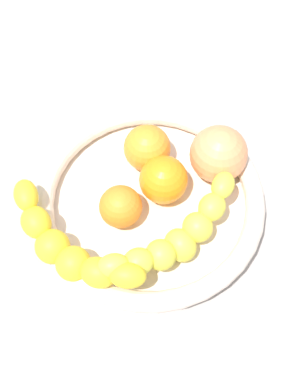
{
  "coord_description": "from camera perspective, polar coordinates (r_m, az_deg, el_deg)",
  "views": [
    {
      "loc": [
        28.89,
        -8.04,
        60.87
      ],
      "look_at": [
        0.0,
        0.0,
        8.21
      ],
      "focal_mm": 46.36,
      "sensor_mm": 36.0,
      "label": 1
    }
  ],
  "objects": [
    {
      "name": "banana_draped_right",
      "position": [
        0.58,
        3.2,
        -5.17
      ],
      "size": [
        10.34,
        19.1,
        6.08
      ],
      "color": "yellow",
      "rests_on": "fruit_bowl"
    },
    {
      "name": "fruit_bowl",
      "position": [
        0.63,
        0.0,
        -1.26
      ],
      "size": [
        28.96,
        28.96,
        4.67
      ],
      "color": "beige",
      "rests_on": "kitchen_counter"
    },
    {
      "name": "peach_blush",
      "position": [
        0.63,
        7.95,
        4.34
      ],
      "size": [
        7.4,
        7.4,
        7.4
      ],
      "primitive_type": "sphere",
      "color": "#F9975E",
      "rests_on": "fruit_bowl"
    },
    {
      "name": "banana_draped_left",
      "position": [
        0.58,
        -9.52,
        -6.32
      ],
      "size": [
        17.06,
        13.27,
        5.47
      ],
      "color": "yellow",
      "rests_on": "fruit_bowl"
    },
    {
      "name": "kitchen_counter",
      "position": [
        0.67,
        0.0,
        -2.86
      ],
      "size": [
        120.0,
        120.0,
        3.0
      ],
      "primitive_type": "cube",
      "color": "#A29A96",
      "rests_on": "ground"
    },
    {
      "name": "orange_front",
      "position": [
        0.6,
        -3.34,
        -1.69
      ],
      "size": [
        5.3,
        5.3,
        5.3
      ],
      "primitive_type": "sphere",
      "color": "orange",
      "rests_on": "fruit_bowl"
    },
    {
      "name": "orange_mid_left",
      "position": [
        0.64,
        -0.27,
        5.08
      ],
      "size": [
        6.12,
        6.12,
        6.12
      ],
      "primitive_type": "sphere",
      "color": "orange",
      "rests_on": "fruit_bowl"
    },
    {
      "name": "orange_mid_right",
      "position": [
        0.61,
        1.62,
        1.42
      ],
      "size": [
        6.11,
        6.11,
        6.11
      ],
      "primitive_type": "sphere",
      "color": "orange",
      "rests_on": "fruit_bowl"
    }
  ]
}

